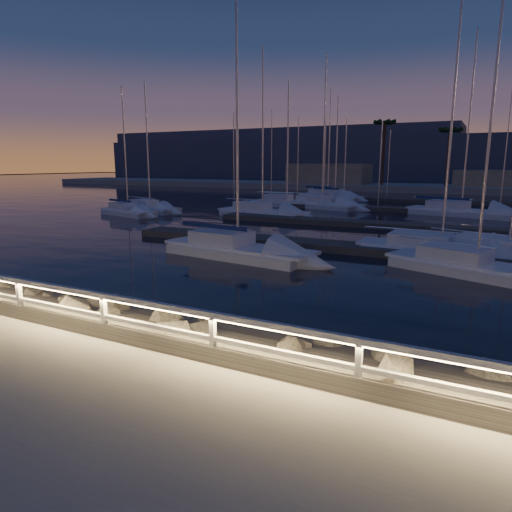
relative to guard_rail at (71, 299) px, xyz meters
The scene contains 21 objects.
ground 0.78m from the guard_rail, ahead, with size 400.00×400.00×0.00m, color #9F9A8F.
harbor_water 31.27m from the guard_rail, 89.87° to the left, with size 400.00×440.00×0.60m.
guard_rail is the anchor object (origin of this frame).
riprap 2.87m from the guard_rail, 38.20° to the left, with size 37.76×2.95×1.43m.
floating_docks 32.52m from the guard_rail, 89.88° to the left, with size 22.00×36.00×0.40m.
far_shore 74.05m from the guard_rail, 90.04° to the left, with size 160.00×14.00×5.20m.
palm_left 73.04m from the guard_rail, 96.29° to the left, with size 3.00×3.00×11.20m.
palm_center 73.47m from the guard_rail, 88.38° to the left, with size 3.00×3.00×9.70m.
distant_hills 135.56m from the guard_rail, 99.37° to the left, with size 230.00×37.50×18.00m.
sailboat_a 33.38m from the guard_rail, 127.09° to the left, with size 7.23×3.47×11.95m.
sailboat_b 12.29m from the guard_rail, 101.01° to the left, with size 8.36×3.51×13.82m.
sailboat_c 15.79m from the guard_rail, 57.89° to the left, with size 7.71×4.53×12.65m.
sailboat_d 18.11m from the guard_rail, 68.46° to the left, with size 8.28×2.88×13.78m.
sailboat_e 31.05m from the guard_rail, 130.38° to the left, with size 6.75×3.46×11.14m.
sailboat_f 29.60m from the guard_rail, 107.73° to the left, with size 8.48×3.41×14.06m.
sailboat_g 37.38m from the guard_rail, 80.22° to the left, with size 9.58×5.01×15.66m.
sailboat_h 19.53m from the guard_rail, 60.48° to the left, with size 8.32×4.85×13.61m.
sailboat_i 39.78m from the guard_rail, 106.08° to the left, with size 7.72×2.41×13.15m.
sailboat_k 38.66m from the guard_rail, 100.38° to the left, with size 9.26×5.29×15.18m.
sailboat_m 49.53m from the guard_rail, 100.40° to the left, with size 7.75×4.25×12.80m.
sailboat_n 51.46m from the guard_rail, 101.74° to the left, with size 8.62×5.15×14.24m.
Camera 1 is at (8.79, -7.39, 4.00)m, focal length 32.00 mm.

